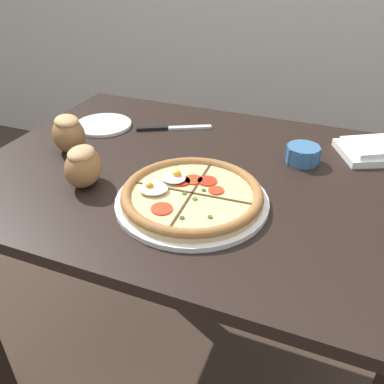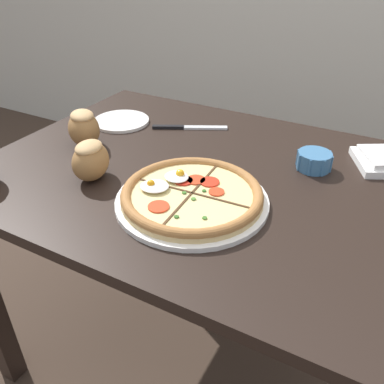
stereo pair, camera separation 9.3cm
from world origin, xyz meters
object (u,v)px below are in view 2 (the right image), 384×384
bread_piece_near (84,127)px  ramekin_bowl (314,160)px  bread_piece_mid (91,160)px  dining_table (200,205)px  side_saucer (121,121)px  knife_main (189,127)px  pizza (192,196)px

bread_piece_near → ramekin_bowl: bearing=15.8°
bread_piece_mid → dining_table: bearing=37.6°
bread_piece_mid → side_saucer: 0.37m
bread_piece_near → knife_main: bearing=49.9°
dining_table → ramekin_bowl: 0.33m
dining_table → side_saucer: 0.43m
side_saucer → knife_main: bearing=16.2°
dining_table → bread_piece_near: (-0.37, -0.03, 0.17)m
knife_main → bread_piece_near: bearing=-157.6°
ramekin_bowl → side_saucer: ramekin_bowl is taller
bread_piece_near → dining_table: bearing=4.4°
knife_main → side_saucer: (-0.22, -0.06, 0.00)m
dining_table → knife_main: size_ratio=5.14×
dining_table → side_saucer: (-0.38, 0.16, 0.12)m
side_saucer → dining_table: bearing=-22.6°
bread_piece_near → side_saucer: 0.19m
ramekin_bowl → side_saucer: bearing=179.3°
ramekin_bowl → bread_piece_mid: size_ratio=0.75×
bread_piece_near → side_saucer: (-0.01, 0.19, -0.05)m
dining_table → pizza: bearing=-69.5°
ramekin_bowl → bread_piece_near: 0.65m
bread_piece_mid → side_saucer: size_ratio=0.69×
bread_piece_near → knife_main: 0.33m
dining_table → knife_main: knife_main is taller
bread_piece_near → knife_main: size_ratio=0.67×
bread_piece_mid → side_saucer: (-0.16, 0.33, -0.05)m
side_saucer → ramekin_bowl: bearing=-0.7°
dining_table → ramekin_bowl: (0.26, 0.15, 0.14)m
ramekin_bowl → bread_piece_near: (-0.63, -0.18, 0.03)m
ramekin_bowl → knife_main: (-0.42, 0.07, -0.02)m
bread_piece_mid → pizza: bearing=4.4°
pizza → bread_piece_mid: (-0.28, -0.02, 0.03)m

